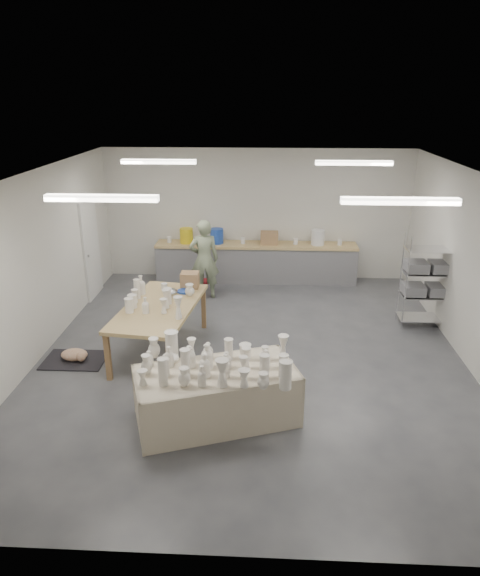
# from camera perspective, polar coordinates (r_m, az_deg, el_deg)

# --- Properties ---
(room) EXTENTS (8.00, 8.02, 3.00)m
(room) POSITION_cam_1_polar(r_m,az_deg,el_deg) (8.02, 0.57, 5.80)
(room) COLOR #424449
(room) RESTS_ON ground
(back_counter) EXTENTS (4.60, 0.60, 1.24)m
(back_counter) POSITION_cam_1_polar(r_m,az_deg,el_deg) (11.91, 1.73, 3.02)
(back_counter) COLOR tan
(back_counter) RESTS_ON ground
(wire_shelf) EXTENTS (0.88, 0.48, 1.80)m
(wire_shelf) POSITION_cam_1_polar(r_m,az_deg,el_deg) (10.07, 20.04, 0.90)
(wire_shelf) COLOR silver
(wire_shelf) RESTS_ON ground
(drying_table) EXTENTS (2.32, 1.67, 1.12)m
(drying_table) POSITION_cam_1_polar(r_m,az_deg,el_deg) (6.95, -2.69, -11.49)
(drying_table) COLOR olive
(drying_table) RESTS_ON ground
(work_table) EXTENTS (1.39, 2.35, 1.21)m
(work_table) POSITION_cam_1_polar(r_m,az_deg,el_deg) (8.70, -8.66, -1.72)
(work_table) COLOR tan
(work_table) RESTS_ON ground
(rug) EXTENTS (1.00, 0.70, 0.02)m
(rug) POSITION_cam_1_polar(r_m,az_deg,el_deg) (8.98, -17.86, -7.62)
(rug) COLOR black
(rug) RESTS_ON ground
(cat) EXTENTS (0.47, 0.36, 0.19)m
(cat) POSITION_cam_1_polar(r_m,az_deg,el_deg) (8.91, -17.84, -7.07)
(cat) COLOR white
(cat) RESTS_ON rug
(potter) EXTENTS (0.69, 0.52, 1.71)m
(potter) POSITION_cam_1_polar(r_m,az_deg,el_deg) (10.84, -4.01, 3.20)
(potter) COLOR gray
(potter) RESTS_ON ground
(red_stool) EXTENTS (0.38, 0.38, 0.28)m
(red_stool) POSITION_cam_1_polar(r_m,az_deg,el_deg) (11.29, -3.77, 0.69)
(red_stool) COLOR #AD1820
(red_stool) RESTS_ON ground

